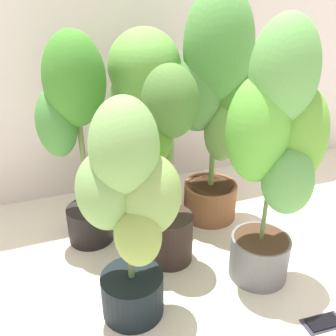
% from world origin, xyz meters
% --- Properties ---
extents(ground_plane, '(8.00, 8.00, 0.00)m').
position_xyz_m(ground_plane, '(0.00, 0.00, 0.00)').
color(ground_plane, silver).
rests_on(ground_plane, ground).
extents(potted_plant_back_right, '(0.49, 0.37, 1.07)m').
position_xyz_m(potted_plant_back_right, '(0.27, 0.37, 0.63)').
color(potted_plant_back_right, brown).
rests_on(potted_plant_back_right, ground).
extents(potted_plant_back_center, '(0.44, 0.43, 0.91)m').
position_xyz_m(potted_plant_back_center, '(-0.01, 0.50, 0.56)').
color(potted_plant_back_center, slate).
rests_on(potted_plant_back_center, ground).
extents(potted_plant_back_left, '(0.34, 0.32, 0.92)m').
position_xyz_m(potted_plant_back_left, '(-0.34, 0.40, 0.57)').
color(potted_plant_back_left, black).
rests_on(potted_plant_back_left, ground).
extents(potted_plant_front_right, '(0.42, 0.35, 0.99)m').
position_xyz_m(potted_plant_front_right, '(0.26, -0.09, 0.57)').
color(potted_plant_front_right, slate).
rests_on(potted_plant_front_right, ground).
extents(potted_plant_center, '(0.35, 0.29, 0.82)m').
position_xyz_m(potted_plant_center, '(-0.06, 0.14, 0.48)').
color(potted_plant_center, '#342520').
rests_on(potted_plant_center, ground).
extents(potted_plant_front_left, '(0.38, 0.32, 0.79)m').
position_xyz_m(potted_plant_front_left, '(-0.26, -0.10, 0.45)').
color(potted_plant_front_left, black).
rests_on(potted_plant_front_left, ground).
extents(cell_phone, '(0.15, 0.08, 0.01)m').
position_xyz_m(cell_phone, '(0.34, -0.38, 0.00)').
color(cell_phone, '#2F2C3A').
rests_on(cell_phone, ground).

